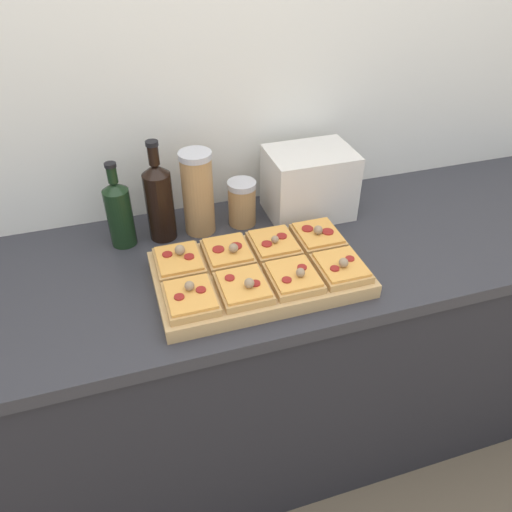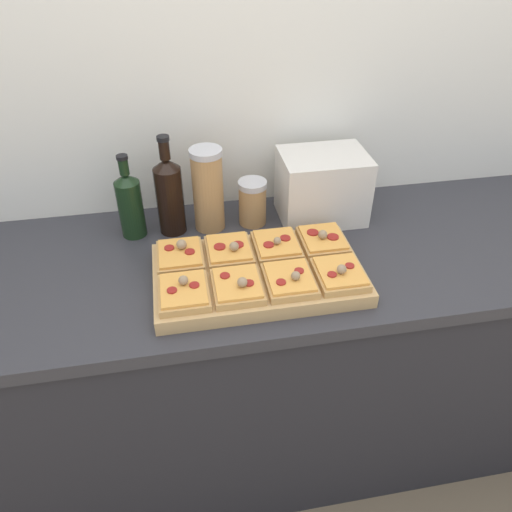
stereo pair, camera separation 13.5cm
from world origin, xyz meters
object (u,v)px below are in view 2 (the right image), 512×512
object	(u,v)px
cutting_board	(258,274)
toaster_oven	(322,186)
grain_jar_short	(252,202)
wine_bottle	(169,194)
grain_jar_tall	(208,190)
olive_oil_bottle	(130,204)

from	to	relation	value
cutting_board	toaster_oven	world-z (taller)	toaster_oven
grain_jar_short	toaster_oven	world-z (taller)	toaster_oven
wine_bottle	grain_jar_tall	distance (m)	0.12
cutting_board	toaster_oven	bearing A→B (deg)	48.27
cutting_board	grain_jar_tall	world-z (taller)	grain_jar_tall
toaster_oven	cutting_board	bearing A→B (deg)	-131.73
cutting_board	toaster_oven	distance (m)	0.40
wine_bottle	toaster_oven	size ratio (longest dim) A/B	1.08
wine_bottle	grain_jar_tall	world-z (taller)	wine_bottle
cutting_board	toaster_oven	size ratio (longest dim) A/B	1.94
cutting_board	wine_bottle	size ratio (longest dim) A/B	1.79
grain_jar_short	cutting_board	bearing A→B (deg)	-97.13
wine_bottle	grain_jar_short	distance (m)	0.26
wine_bottle	grain_jar_tall	size ratio (longest dim) A/B	1.19
grain_jar_tall	grain_jar_short	xyz separation A→B (m)	(0.14, -0.00, -0.06)
grain_jar_short	wine_bottle	bearing A→B (deg)	180.00
wine_bottle	olive_oil_bottle	bearing A→B (deg)	180.00
olive_oil_bottle	grain_jar_tall	xyz separation A→B (m)	(0.23, 0.00, 0.02)
olive_oil_bottle	toaster_oven	distance (m)	0.59
cutting_board	grain_jar_tall	size ratio (longest dim) A/B	2.13
wine_bottle	grain_jar_tall	xyz separation A→B (m)	(0.12, 0.00, 0.00)
cutting_board	grain_jar_tall	distance (m)	0.33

